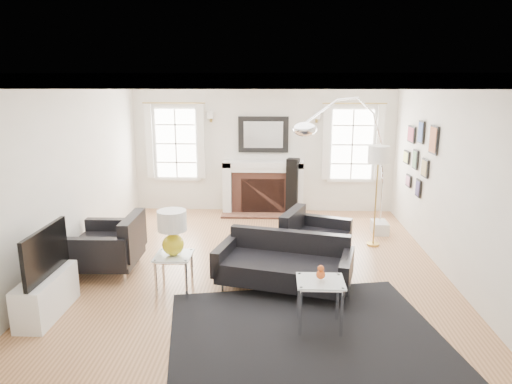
{
  "coord_description": "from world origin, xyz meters",
  "views": [
    {
      "loc": [
        0.28,
        -6.58,
        2.74
      ],
      "look_at": [
        -0.03,
        0.3,
        1.06
      ],
      "focal_mm": 32.0,
      "sensor_mm": 36.0,
      "label": 1
    }
  ],
  "objects_px": {
    "armchair_left": "(111,246)",
    "arc_floor_lamp": "(347,165)",
    "fireplace": "(263,188)",
    "gourd_lamp": "(172,230)",
    "armchair_right": "(312,240)",
    "coffee_table": "(260,257)",
    "sofa": "(284,264)"
  },
  "relations": [
    {
      "from": "armchair_left",
      "to": "arc_floor_lamp",
      "type": "relative_size",
      "value": 0.41
    },
    {
      "from": "fireplace",
      "to": "arc_floor_lamp",
      "type": "xyz_separation_m",
      "value": [
        1.45,
        -1.89,
        0.85
      ]
    },
    {
      "from": "armchair_left",
      "to": "gourd_lamp",
      "type": "relative_size",
      "value": 1.76
    },
    {
      "from": "armchair_right",
      "to": "arc_floor_lamp",
      "type": "xyz_separation_m",
      "value": [
        0.6,
        0.86,
        1.02
      ]
    },
    {
      "from": "coffee_table",
      "to": "arc_floor_lamp",
      "type": "distance_m",
      "value": 2.27
    },
    {
      "from": "armchair_left",
      "to": "armchair_right",
      "type": "bearing_deg",
      "value": 8.38
    },
    {
      "from": "armchair_left",
      "to": "coffee_table",
      "type": "relative_size",
      "value": 1.36
    },
    {
      "from": "gourd_lamp",
      "to": "armchair_right",
      "type": "bearing_deg",
      "value": 29.28
    },
    {
      "from": "gourd_lamp",
      "to": "arc_floor_lamp",
      "type": "relative_size",
      "value": 0.23
    },
    {
      "from": "fireplace",
      "to": "armchair_right",
      "type": "xyz_separation_m",
      "value": [
        0.84,
        -2.75,
        -0.17
      ]
    },
    {
      "from": "gourd_lamp",
      "to": "arc_floor_lamp",
      "type": "xyz_separation_m",
      "value": [
        2.5,
        1.92,
        0.53
      ]
    },
    {
      "from": "armchair_right",
      "to": "gourd_lamp",
      "type": "relative_size",
      "value": 2.06
    },
    {
      "from": "fireplace",
      "to": "coffee_table",
      "type": "xyz_separation_m",
      "value": [
        0.07,
        -3.33,
        -0.23
      ]
    },
    {
      "from": "fireplace",
      "to": "sofa",
      "type": "xyz_separation_m",
      "value": [
        0.4,
        -3.59,
        -0.22
      ]
    },
    {
      "from": "armchair_left",
      "to": "sofa",
      "type": "bearing_deg",
      "value": -9.06
    },
    {
      "from": "gourd_lamp",
      "to": "fireplace",
      "type": "bearing_deg",
      "value": 74.5
    },
    {
      "from": "fireplace",
      "to": "coffee_table",
      "type": "bearing_deg",
      "value": -88.88
    },
    {
      "from": "armchair_right",
      "to": "arc_floor_lamp",
      "type": "distance_m",
      "value": 1.46
    },
    {
      "from": "coffee_table",
      "to": "gourd_lamp",
      "type": "height_order",
      "value": "gourd_lamp"
    },
    {
      "from": "fireplace",
      "to": "gourd_lamp",
      "type": "height_order",
      "value": "gourd_lamp"
    },
    {
      "from": "armchair_right",
      "to": "coffee_table",
      "type": "height_order",
      "value": "armchair_right"
    },
    {
      "from": "arc_floor_lamp",
      "to": "sofa",
      "type": "bearing_deg",
      "value": -121.49
    },
    {
      "from": "sofa",
      "to": "armchair_right",
      "type": "relative_size",
      "value": 1.56
    },
    {
      "from": "arc_floor_lamp",
      "to": "coffee_table",
      "type": "bearing_deg",
      "value": -133.67
    },
    {
      "from": "fireplace",
      "to": "arc_floor_lamp",
      "type": "bearing_deg",
      "value": -52.52
    },
    {
      "from": "coffee_table",
      "to": "armchair_left",
      "type": "bearing_deg",
      "value": 176.1
    },
    {
      "from": "fireplace",
      "to": "sofa",
      "type": "distance_m",
      "value": 3.62
    },
    {
      "from": "armchair_left",
      "to": "armchair_right",
      "type": "distance_m",
      "value": 3.0
    },
    {
      "from": "coffee_table",
      "to": "arc_floor_lamp",
      "type": "xyz_separation_m",
      "value": [
        1.38,
        1.45,
        1.08
      ]
    },
    {
      "from": "fireplace",
      "to": "gourd_lamp",
      "type": "bearing_deg",
      "value": -105.5
    },
    {
      "from": "arc_floor_lamp",
      "to": "fireplace",
      "type": "bearing_deg",
      "value": 127.48
    },
    {
      "from": "gourd_lamp",
      "to": "coffee_table",
      "type": "bearing_deg",
      "value": 23.07
    }
  ]
}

